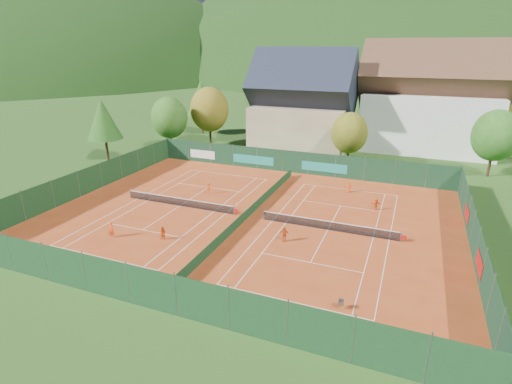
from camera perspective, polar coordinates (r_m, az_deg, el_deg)
The scene contains 32 objects.
ground at distance 40.01m, azimuth -1.06°, elevation -3.64°, with size 600.00×600.00×0.00m, color #244917.
clay_pad at distance 40.00m, azimuth -1.06°, elevation -3.60°, with size 40.00×32.00×0.01m, color #A83E18.
court_markings_left at distance 43.50m, azimuth -10.83°, elevation -1.95°, with size 11.03×23.83×0.00m.
court_markings_right at distance 37.89m, azimuth 10.21°, elevation -5.35°, with size 11.03×23.83×0.00m.
tennis_net_left at distance 43.24m, azimuth -10.70°, elevation -1.37°, with size 13.30×0.10×1.02m.
tennis_net_right at distance 37.66m, azimuth 10.49°, elevation -4.70°, with size 13.30×0.10×1.02m.
court_divider at distance 39.81m, azimuth -1.07°, elevation -2.95°, with size 0.03×28.80×1.00m.
fence_north at distance 53.87m, azimuth 5.09°, elevation 4.31°, with size 40.00×0.10×3.00m.
fence_south at distance 27.05m, azimuth -14.70°, elevation -13.35°, with size 40.00×0.04×3.00m.
fence_west at distance 50.25m, azimuth -22.62°, elevation 1.66°, with size 0.04×32.00×3.00m.
fence_east at distance 37.25m, azimuth 28.78°, elevation -5.66°, with size 0.09×32.00×3.00m.
chalet at distance 66.69m, azimuth 6.69°, elevation 11.86°, with size 16.20×12.00×16.00m.
hotel_block_a at distance 70.27m, azimuth 23.50°, elevation 11.42°, with size 21.60×11.00×17.25m.
tree_west_front at distance 65.69m, azimuth -12.29°, elevation 10.33°, with size 5.72×5.72×8.69m.
tree_west_mid at distance 68.61m, azimuth -6.67°, elevation 11.63°, with size 6.44×6.44×9.78m.
tree_west_back at distance 78.34m, azimuth -7.85°, elevation 13.13°, with size 5.60×5.60×10.00m.
tree_center at distance 57.46m, azimuth 13.20°, elevation 8.20°, with size 5.01×5.01×7.60m.
tree_east_front at distance 59.50m, azimuth 31.03°, elevation 6.92°, with size 5.72×5.72×8.69m.
tree_west_side at distance 63.06m, azimuth -21.01°, elevation 9.69°, with size 5.04×5.04×9.00m.
tree_east_back at distance 75.22m, azimuth 31.10°, elevation 10.19°, with size 7.15×7.15×10.86m.
mountain_backdrop at distance 273.32m, azimuth 24.45°, elevation 6.63°, with size 820.00×530.00×242.00m.
ball_hopper at distance 27.30m, azimuth 12.05°, elevation -15.15°, with size 0.34×0.34×0.80m.
loose_ball_0 at distance 42.45m, azimuth -17.20°, elevation -3.07°, with size 0.07×0.07×0.07m, color #CCD833.
loose_ball_1 at distance 29.50m, azimuth 5.99°, elevation -13.05°, with size 0.07×0.07×0.07m, color #CCD833.
loose_ball_2 at distance 42.02m, azimuth 3.91°, elevation -2.40°, with size 0.07×0.07×0.07m, color #CCD833.
loose_ball_3 at distance 49.83m, azimuth 1.44°, elevation 1.33°, with size 0.07×0.07×0.07m, color #CCD833.
player_left_near at distance 37.90m, azimuth -19.95°, elevation -5.07°, with size 0.55×0.36×1.50m, color #FC5116.
player_left_mid at distance 36.14m, azimuth -13.17°, elevation -5.79°, with size 0.62×0.48×1.28m, color #E64914.
player_left_far at distance 46.28m, azimuth -6.72°, elevation 0.59°, with size 0.94×0.54×1.45m, color #DA5113.
player_right_near at distance 35.01m, azimuth 4.04°, elevation -6.04°, with size 0.82×0.34×1.40m, color #D54512.
player_right_far_a at distance 47.65m, azimuth 13.08°, elevation 0.70°, with size 0.65×0.42×1.33m, color #F24E15.
player_right_far_b at distance 43.28m, azimuth 16.76°, elevation -1.70°, with size 1.19×0.38×1.28m, color #F35115.
Camera 1 is at (14.26, -33.70, 16.16)m, focal length 28.00 mm.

